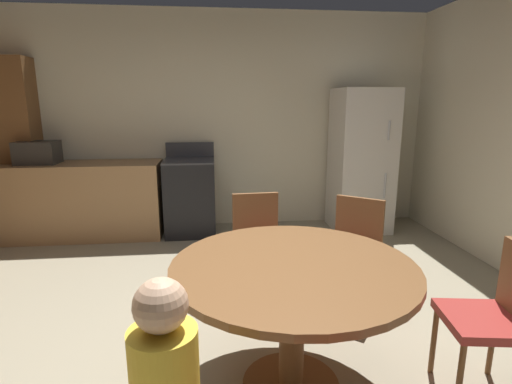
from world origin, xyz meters
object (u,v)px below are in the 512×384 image
object	(u,v)px
dining_table	(293,289)
chair_north	(258,240)
oven_range	(190,196)
chair_east	(497,312)
microwave	(38,153)
chair_northeast	(354,246)
refrigerator	(361,161)

from	to	relation	value
dining_table	chair_north	xyz separation A→B (m)	(-0.07, 1.09, -0.11)
oven_range	chair_east	bearing A→B (deg)	-59.35
chair_east	dining_table	bearing A→B (deg)	-0.00
oven_range	microwave	world-z (taller)	microwave
chair_north	dining_table	bearing A→B (deg)	0.00
dining_table	chair_east	size ratio (longest dim) A/B	1.52
chair_north	chair_northeast	size ratio (longest dim) A/B	1.00
chair_northeast	oven_range	bearing A→B (deg)	-108.14
chair_east	oven_range	bearing A→B (deg)	-50.46
chair_east	chair_north	bearing A→B (deg)	-38.74
chair_north	refrigerator	bearing A→B (deg)	135.05
refrigerator	dining_table	distance (m)	3.14
refrigerator	microwave	bearing A→B (deg)	179.25
refrigerator	chair_north	size ratio (longest dim) A/B	2.02
refrigerator	dining_table	size ratio (longest dim) A/B	1.33
oven_range	chair_northeast	bearing A→B (deg)	-55.31
dining_table	refrigerator	bearing A→B (deg)	62.96
chair_northeast	chair_north	bearing A→B (deg)	-69.60
refrigerator	chair_northeast	bearing A→B (deg)	-111.71
microwave	chair_north	distance (m)	2.98
dining_table	chair_east	bearing A→B (deg)	-8.89
refrigerator	dining_table	xyz separation A→B (m)	(-1.42, -2.79, -0.27)
refrigerator	chair_east	xyz separation A→B (m)	(-0.34, -2.96, -0.38)
chair_east	microwave	bearing A→B (deg)	-31.75
oven_range	refrigerator	xyz separation A→B (m)	(2.13, -0.05, 0.41)
microwave	dining_table	world-z (taller)	microwave
chair_north	chair_northeast	world-z (taller)	same
chair_east	chair_northeast	world-z (taller)	same
microwave	chair_east	world-z (taller)	microwave
chair_north	microwave	bearing A→B (deg)	-130.22
oven_range	refrigerator	size ratio (longest dim) A/B	0.62
oven_range	dining_table	distance (m)	2.93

